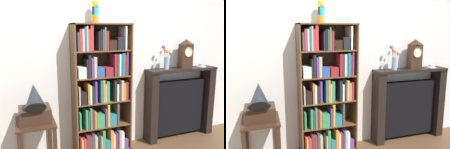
# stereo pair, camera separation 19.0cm
# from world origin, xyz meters

# --- Properties ---
(wall_back) EXTENTS (5.05, 0.08, 2.60)m
(wall_back) POSITION_xyz_m (0.22, 0.33, 1.30)
(wall_back) COLOR silver
(wall_back) RESTS_ON ground
(bookshelf) EXTENTS (0.78, 0.31, 1.80)m
(bookshelf) POSITION_xyz_m (-0.01, 0.13, 0.84)
(bookshelf) COLOR brown
(bookshelf) RESTS_ON ground
(cup_stack) EXTENTS (0.09, 0.09, 0.28)m
(cup_stack) POSITION_xyz_m (-0.06, 0.18, 1.93)
(cup_stack) COLOR orange
(cup_stack) RESTS_ON bookshelf
(side_table_left) EXTENTS (0.45, 0.53, 0.63)m
(side_table_left) POSITION_xyz_m (-0.89, 0.03, 0.47)
(side_table_left) COLOR #382316
(side_table_left) RESTS_ON ground
(gramophone) EXTENTS (0.36, 0.48, 0.54)m
(gramophone) POSITION_xyz_m (-0.89, -0.02, 0.84)
(gramophone) COLOR #382316
(gramophone) RESTS_ON side_table_left
(fireplace_mantel) EXTENTS (1.19, 0.26, 1.12)m
(fireplace_mantel) POSITION_xyz_m (1.33, 0.19, 0.55)
(fireplace_mantel) COLOR black
(fireplace_mantel) RESTS_ON ground
(mantel_clock) EXTENTS (0.20, 0.13, 0.45)m
(mantel_clock) POSITION_xyz_m (1.39, 0.16, 1.35)
(mantel_clock) COLOR #382316
(mantel_clock) RESTS_ON fireplace_mantel
(flower_vase) EXTENTS (0.15, 0.20, 0.37)m
(flower_vase) POSITION_xyz_m (1.03, 0.16, 1.27)
(flower_vase) COLOR #99B2D1
(flower_vase) RESTS_ON fireplace_mantel
(teacup_with_saucer) EXTENTS (0.15, 0.15, 0.05)m
(teacup_with_saucer) POSITION_xyz_m (1.71, 0.16, 1.15)
(teacup_with_saucer) COLOR white
(teacup_with_saucer) RESTS_ON fireplace_mantel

